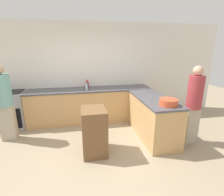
# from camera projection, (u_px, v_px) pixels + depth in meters

# --- Properties ---
(ground_plane) EXTENTS (14.00, 14.00, 0.00)m
(ground_plane) POSITION_uv_depth(u_px,v_px,m) (99.00, 158.00, 3.33)
(ground_plane) COLOR tan
(wall_back) EXTENTS (8.00, 0.06, 2.70)m
(wall_back) POSITION_uv_depth(u_px,v_px,m) (89.00, 72.00, 5.00)
(wall_back) COLOR white
(wall_back) RESTS_ON ground_plane
(counter_back) EXTENTS (3.38, 0.68, 0.93)m
(counter_back) POSITION_uv_depth(u_px,v_px,m) (91.00, 105.00, 4.92)
(counter_back) COLOR tan
(counter_back) RESTS_ON ground_plane
(counter_peninsula) EXTENTS (0.69, 1.70, 0.93)m
(counter_peninsula) POSITION_uv_depth(u_px,v_px,m) (152.00, 117.00, 4.08)
(counter_peninsula) COLOR tan
(counter_peninsula) RESTS_ON ground_plane
(range_oven) EXTENTS (0.65, 0.62, 0.94)m
(range_oven) POSITION_uv_depth(u_px,v_px,m) (13.00, 109.00, 4.55)
(range_oven) COLOR #ADADB2
(range_oven) RESTS_ON ground_plane
(island_table) EXTENTS (0.46, 0.58, 0.92)m
(island_table) POSITION_uv_depth(u_px,v_px,m) (94.00, 131.00, 3.39)
(island_table) COLOR brown
(island_table) RESTS_ON ground_plane
(mixing_bowl) EXTENTS (0.35, 0.35, 0.13)m
(mixing_bowl) POSITION_uv_depth(u_px,v_px,m) (168.00, 102.00, 3.41)
(mixing_bowl) COLOR #DB512D
(mixing_bowl) RESTS_ON counter_peninsula
(vinegar_bottle_clear) EXTENTS (0.06, 0.06, 0.20)m
(vinegar_bottle_clear) POSITION_uv_depth(u_px,v_px,m) (87.00, 87.00, 4.62)
(vinegar_bottle_clear) COLOR silver
(vinegar_bottle_clear) RESTS_ON counter_back
(water_bottle_blue) EXTENTS (0.06, 0.06, 0.18)m
(water_bottle_blue) POSITION_uv_depth(u_px,v_px,m) (87.00, 86.00, 4.78)
(water_bottle_blue) COLOR #386BB7
(water_bottle_blue) RESTS_ON counter_back
(hot_sauce_bottle) EXTENTS (0.09, 0.09, 0.22)m
(hot_sauce_bottle) POSITION_uv_depth(u_px,v_px,m) (87.00, 85.00, 4.90)
(hot_sauce_bottle) COLOR red
(hot_sauce_bottle) RESTS_ON counter_back
(person_by_range) EXTENTS (0.35, 0.35, 1.69)m
(person_by_range) POSITION_uv_depth(u_px,v_px,m) (4.00, 101.00, 3.77)
(person_by_range) COLOR #ADA38E
(person_by_range) RESTS_ON ground_plane
(person_at_peninsula) EXTENTS (0.31, 0.31, 1.68)m
(person_at_peninsula) POSITION_uv_depth(u_px,v_px,m) (194.00, 103.00, 3.62)
(person_at_peninsula) COLOR #ADA38E
(person_at_peninsula) RESTS_ON ground_plane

